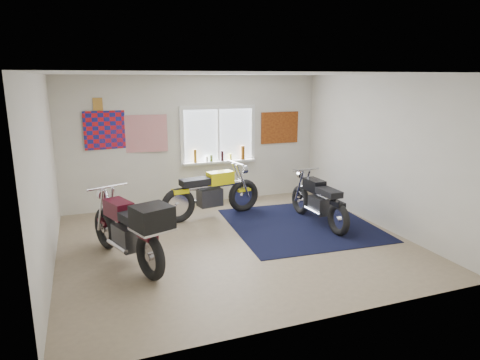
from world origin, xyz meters
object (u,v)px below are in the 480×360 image
object	(u,v)px
navy_rug	(301,225)
black_chrome_bike	(319,202)
yellow_triumph	(212,194)
maroon_tourer	(131,230)

from	to	relation	value
navy_rug	black_chrome_bike	size ratio (longest dim) A/B	1.39
yellow_triumph	navy_rug	bearing A→B (deg)	-45.81
yellow_triumph	maroon_tourer	bearing A→B (deg)	-143.73
navy_rug	maroon_tourer	distance (m)	3.25
navy_rug	black_chrome_bike	xyz separation A→B (m)	(0.32, -0.05, 0.41)
navy_rug	yellow_triumph	xyz separation A→B (m)	(-1.40, 1.03, 0.45)
yellow_triumph	maroon_tourer	size ratio (longest dim) A/B	1.01
black_chrome_bike	maroon_tourer	world-z (taller)	maroon_tourer
navy_rug	yellow_triumph	distance (m)	1.80
navy_rug	maroon_tourer	bearing A→B (deg)	-166.97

